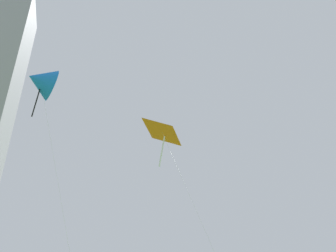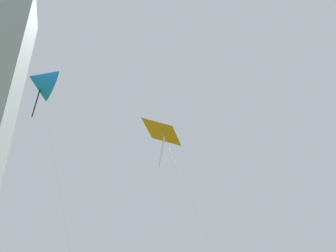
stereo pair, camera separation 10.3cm
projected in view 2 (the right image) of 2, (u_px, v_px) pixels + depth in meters
name	position (u px, v px, depth m)	size (l,w,h in m)	color
kite_flying_0	(41.00, 81.00, 27.53)	(7.67, 5.77, 18.87)	silver
kite_flying_2	(162.00, 133.00, 23.53)	(2.90, 9.33, 12.27)	silver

